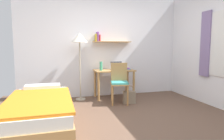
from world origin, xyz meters
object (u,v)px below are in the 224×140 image
at_px(desk, 114,75).
at_px(laptop, 117,68).
at_px(bed, 40,111).
at_px(water_bottle, 101,66).
at_px(standing_lamp, 80,42).
at_px(book_stack, 126,68).
at_px(desk_chair, 119,81).
at_px(handbag, 129,97).

distance_m(desk, laptop, 0.21).
xyz_separation_m(bed, water_bottle, (1.32, 1.36, 0.58)).
height_order(bed, laptop, laptop).
distance_m(standing_lamp, water_bottle, 0.78).
height_order(standing_lamp, book_stack, standing_lamp).
relative_size(bed, desk_chair, 2.13).
bearing_deg(book_stack, water_bottle, -170.90).
height_order(desk_chair, water_bottle, water_bottle).
bearing_deg(handbag, water_bottle, 133.13).
bearing_deg(desk_chair, handbag, -34.69).
height_order(desk_chair, standing_lamp, standing_lamp).
bearing_deg(handbag, standing_lamp, 148.22).
distance_m(desk, desk_chair, 0.49).
distance_m(desk_chair, book_stack, 0.69).
distance_m(desk_chair, water_bottle, 0.63).
bearing_deg(laptop, book_stack, 8.91).
height_order(desk, handbag, desk).
bearing_deg(desk, book_stack, 8.13).
bearing_deg(laptop, water_bottle, -170.78).
relative_size(laptop, book_stack, 1.45).
relative_size(desk, standing_lamp, 0.61).
relative_size(bed, handbag, 4.60).
bearing_deg(water_bottle, handbag, -46.87).
bearing_deg(desk, laptop, 5.42).
distance_m(bed, book_stack, 2.54).
xyz_separation_m(water_bottle, handbag, (0.53, -0.56, -0.67)).
distance_m(bed, desk, 2.22).
relative_size(bed, laptop, 6.28).
bearing_deg(desk_chair, bed, -150.52).
bearing_deg(desk, handbag, -74.22).
height_order(desk, laptop, laptop).
relative_size(standing_lamp, book_stack, 7.52).
bearing_deg(bed, handbag, 23.44).
distance_m(desk_chair, handbag, 0.43).
height_order(laptop, book_stack, laptop).
relative_size(standing_lamp, laptop, 5.19).
xyz_separation_m(desk_chair, water_bottle, (-0.33, 0.43, 0.32)).
xyz_separation_m(desk, desk_chair, (-0.02, -0.49, -0.07)).
xyz_separation_m(desk_chair, handbag, (0.19, -0.13, -0.36)).
relative_size(laptop, handbag, 0.73).
height_order(book_stack, handbag, book_stack).
distance_m(laptop, handbag, 0.89).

